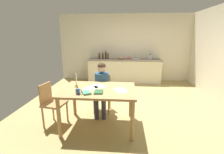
# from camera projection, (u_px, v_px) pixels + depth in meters

# --- Properties ---
(ground_plane) EXTENTS (5.20, 5.20, 0.04)m
(ground_plane) POSITION_uv_depth(u_px,v_px,m) (123.00, 105.00, 4.33)
(ground_plane) COLOR tan
(wall_back) EXTENTS (5.20, 0.12, 2.60)m
(wall_back) POSITION_uv_depth(u_px,v_px,m) (125.00, 48.00, 6.52)
(wall_back) COLOR silver
(wall_back) RESTS_ON ground
(kitchen_counter) EXTENTS (2.80, 0.64, 0.90)m
(kitchen_counter) POSITION_uv_depth(u_px,v_px,m) (124.00, 70.00, 6.38)
(kitchen_counter) COLOR beige
(kitchen_counter) RESTS_ON ground
(dining_table) EXTENTS (1.40, 1.00, 0.79)m
(dining_table) POSITION_uv_depth(u_px,v_px,m) (99.00, 94.00, 3.14)
(dining_table) COLOR tan
(dining_table) RESTS_ON ground
(chair_at_table) EXTENTS (0.41, 0.41, 0.86)m
(chair_at_table) POSITION_uv_depth(u_px,v_px,m) (102.00, 91.00, 3.91)
(chair_at_table) COLOR tan
(chair_at_table) RESTS_ON ground
(person_seated) EXTENTS (0.33, 0.59, 1.19)m
(person_seated) POSITION_uv_depth(u_px,v_px,m) (102.00, 85.00, 3.72)
(person_seated) COLOR navy
(person_seated) RESTS_ON ground
(chair_side_empty) EXTENTS (0.46, 0.46, 0.86)m
(chair_side_empty) POSITION_uv_depth(u_px,v_px,m) (52.00, 102.00, 3.27)
(chair_side_empty) COLOR tan
(chair_side_empty) RESTS_ON ground
(coffee_mug) EXTENTS (0.11, 0.07, 0.10)m
(coffee_mug) POSITION_uv_depth(u_px,v_px,m) (78.00, 91.00, 2.82)
(coffee_mug) COLOR #33598C
(coffee_mug) RESTS_ON dining_table
(candlestick) EXTENTS (0.06, 0.06, 0.28)m
(candlestick) POSITION_uv_depth(u_px,v_px,m) (76.00, 83.00, 3.21)
(candlestick) COLOR gold
(candlestick) RESTS_ON dining_table
(book_magazine) EXTENTS (0.16, 0.22, 0.02)m
(book_magazine) POSITION_uv_depth(u_px,v_px,m) (99.00, 92.00, 2.91)
(book_magazine) COLOR #295B32
(book_magazine) RESTS_ON dining_table
(book_cookery) EXTENTS (0.21, 0.22, 0.03)m
(book_cookery) POSITION_uv_depth(u_px,v_px,m) (86.00, 93.00, 2.86)
(book_cookery) COLOR #459B6D
(book_cookery) RESTS_ON dining_table
(paper_letter) EXTENTS (0.32, 0.36, 0.00)m
(paper_letter) POSITION_uv_depth(u_px,v_px,m) (99.00, 86.00, 3.29)
(paper_letter) COLOR white
(paper_letter) RESTS_ON dining_table
(paper_bill) EXTENTS (0.32, 0.36, 0.00)m
(paper_bill) POSITION_uv_depth(u_px,v_px,m) (91.00, 88.00, 3.16)
(paper_bill) COLOR white
(paper_bill) RESTS_ON dining_table
(paper_envelope) EXTENTS (0.32, 0.36, 0.00)m
(paper_envelope) POSITION_uv_depth(u_px,v_px,m) (121.00, 90.00, 3.04)
(paper_envelope) COLOR white
(paper_envelope) RESTS_ON dining_table
(sink_unit) EXTENTS (0.36, 0.36, 0.24)m
(sink_unit) POSITION_uv_depth(u_px,v_px,m) (135.00, 59.00, 6.23)
(sink_unit) COLOR #B2B7BC
(sink_unit) RESTS_ON kitchen_counter
(bottle_oil) EXTENTS (0.08, 0.08, 0.26)m
(bottle_oil) POSITION_uv_depth(u_px,v_px,m) (99.00, 56.00, 6.24)
(bottle_oil) COLOR #593319
(bottle_oil) RESTS_ON kitchen_counter
(bottle_vinegar) EXTENTS (0.07, 0.07, 0.26)m
(bottle_vinegar) POSITION_uv_depth(u_px,v_px,m) (103.00, 56.00, 6.33)
(bottle_vinegar) COLOR #593319
(bottle_vinegar) RESTS_ON kitchen_counter
(bottle_wine_red) EXTENTS (0.06, 0.06, 0.31)m
(bottle_wine_red) POSITION_uv_depth(u_px,v_px,m) (106.00, 55.00, 6.28)
(bottle_wine_red) COLOR black
(bottle_wine_red) RESTS_ON kitchen_counter
(bottle_sauce) EXTENTS (0.06, 0.06, 0.26)m
(bottle_sauce) POSITION_uv_depth(u_px,v_px,m) (108.00, 56.00, 6.22)
(bottle_sauce) COLOR #593319
(bottle_sauce) RESTS_ON kitchen_counter
(mixing_bowl) EXTENTS (0.24, 0.24, 0.11)m
(mixing_bowl) POSITION_uv_depth(u_px,v_px,m) (121.00, 58.00, 6.22)
(mixing_bowl) COLOR tan
(mixing_bowl) RESTS_ON kitchen_counter
(stovetop_kettle) EXTENTS (0.18, 0.18, 0.22)m
(stovetop_kettle) POSITION_uv_depth(u_px,v_px,m) (150.00, 57.00, 6.17)
(stovetop_kettle) COLOR #B7BABF
(stovetop_kettle) RESTS_ON kitchen_counter
(wine_glass_near_sink) EXTENTS (0.07, 0.07, 0.15)m
(wine_glass_near_sink) POSITION_uv_depth(u_px,v_px,m) (126.00, 56.00, 6.38)
(wine_glass_near_sink) COLOR silver
(wine_glass_near_sink) RESTS_ON kitchen_counter
(wine_glass_by_kettle) EXTENTS (0.07, 0.07, 0.15)m
(wine_glass_by_kettle) POSITION_uv_depth(u_px,v_px,m) (123.00, 56.00, 6.39)
(wine_glass_by_kettle) COLOR silver
(wine_glass_by_kettle) RESTS_ON kitchen_counter
(teacup_on_counter) EXTENTS (0.12, 0.09, 0.09)m
(teacup_on_counter) POSITION_uv_depth(u_px,v_px,m) (128.00, 58.00, 6.10)
(teacup_on_counter) COLOR #D84C3F
(teacup_on_counter) RESTS_ON kitchen_counter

